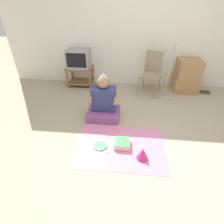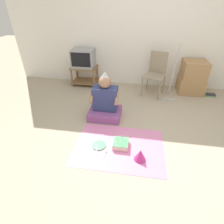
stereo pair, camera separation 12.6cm
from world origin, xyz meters
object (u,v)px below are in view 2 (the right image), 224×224
Objects in this scene: birthday_cake at (121,144)px; party_hat_blue at (140,155)px; dust_mop at (171,85)px; paper_plate at (99,145)px; cardboard_box_stack at (192,78)px; book_pile at (211,95)px; tv at (83,58)px; folding_chair at (156,71)px; person_seated at (105,103)px.

birthday_cake is 1.35× the size of party_hat_blue.
dust_mop reaches higher than birthday_cake.
birthday_cake reaches higher than paper_plate.
book_pile is (0.44, -0.12, -0.33)m from cardboard_box_stack.
tv reaches higher than party_hat_blue.
book_pile is (1.25, 0.05, -0.49)m from folding_chair.
folding_chair reaches higher than birthday_cake.
cardboard_box_stack is (2.46, -0.06, -0.30)m from tv.
book_pile is (2.90, -0.18, -0.63)m from tv.
party_hat_blue is at bearing -55.67° from person_seated.
birthday_cake is (-1.34, -2.00, -0.30)m from cardboard_box_stack.
paper_plate is (0.05, -0.78, -0.26)m from person_seated.
cardboard_box_stack is 0.56m from book_pile.
dust_mop is 1.90m from party_hat_blue.
folding_chair is (1.65, -0.23, -0.14)m from tv.
tv is 2.06m from dust_mop.
cardboard_box_stack is 2.42m from birthday_cake.
cardboard_box_stack is at bearing 12.24° from folding_chair.
birthday_cake is at bearing -61.23° from tv.
party_hat_blue is (-1.50, -2.08, 0.07)m from book_pile.
tv is at bearing 118.77° from birthday_cake.
paper_plate is (-1.65, -2.04, -0.34)m from cardboard_box_stack.
tv is 2.24× the size of birthday_cake.
book_pile is 0.88× the size of birthday_cake.
cardboard_box_stack is at bearing 50.95° from paper_plate.
person_seated is at bearing -152.04° from book_pile.
folding_chair is at bearing 73.90° from birthday_cake.
tv is 2.72m from party_hat_blue.
cardboard_box_stack is (0.81, 0.18, -0.16)m from folding_chair.
dust_mop is (1.98, -0.47, -0.32)m from tv.
tv is 2.56× the size of book_pile.
paper_plate is (-1.17, -1.62, -0.31)m from dust_mop.
folding_chair is at bearing -167.76° from cardboard_box_stack.
tv is 2.33m from paper_plate.
birthday_cake is 0.32m from paper_plate.
party_hat_blue reaches higher than book_pile.
person_seated reaches higher than party_hat_blue.
folding_chair is 1.95m from birthday_cake.
folding_chair reaches higher than party_hat_blue.
dust_mop reaches higher than tv.
tv is at bearing 172.04° from folding_chair.
birthday_cake is (1.13, -2.05, -0.60)m from tv.
paper_plate is at bearing 164.09° from party_hat_blue.
tv is 1.67m from folding_chair.
folding_chair is 1.08× the size of person_seated.
person_seated is at bearing -145.12° from dust_mop.
dust_mop is 6.99× the size of party_hat_blue.
birthday_cake is (0.37, -0.73, -0.23)m from person_seated.
dust_mop is 5.50× the size of paper_plate.
person_seated is at bearing 93.63° from paper_plate.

